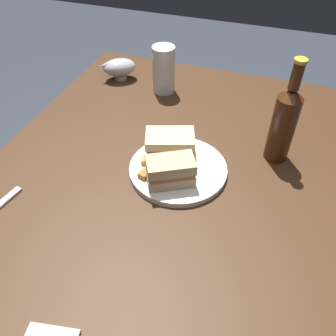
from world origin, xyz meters
TOP-DOWN VIEW (x-y plane):
  - ground_plane at (0.00, 0.00)m, footprint 6.00×6.00m
  - dining_table at (0.00, 0.00)m, footprint 1.24×0.90m
  - plate at (-0.05, 0.04)m, footprint 0.25×0.25m
  - sandwich_half_left at (-0.09, 0.00)m, footprint 0.11×0.14m
  - sandwich_half_right at (0.00, 0.03)m, footprint 0.11×0.13m
  - potato_wedge_front at (-0.09, -0.04)m, footprint 0.05×0.05m
  - potato_wedge_middle at (-0.04, -0.02)m, footprint 0.03×0.05m
  - potato_wedge_back at (-0.04, -0.03)m, footprint 0.03×0.05m
  - potato_wedge_left_edge at (-0.00, -0.03)m, footprint 0.04×0.03m
  - potato_wedge_right_edge at (-0.01, 0.02)m, footprint 0.06×0.05m
  - potato_wedge_stray at (-0.06, -0.02)m, footprint 0.04×0.03m
  - pint_glass at (-0.41, -0.13)m, footprint 0.07×0.07m
  - gravy_boat at (-0.44, -0.30)m, footprint 0.12×0.13m
  - cider_bottle at (-0.19, 0.26)m, footprint 0.06×0.06m

SIDE VIEW (x-z plane):
  - ground_plane at x=0.00m, z-range 0.00..0.00m
  - dining_table at x=0.00m, z-range 0.00..0.72m
  - plate at x=-0.05m, z-range 0.72..0.73m
  - potato_wedge_front at x=-0.09m, z-range 0.73..0.75m
  - potato_wedge_left_edge at x=0.00m, z-range 0.73..0.75m
  - potato_wedge_middle at x=-0.04m, z-range 0.73..0.75m
  - potato_wedge_back at x=-0.04m, z-range 0.73..0.75m
  - potato_wedge_right_edge at x=-0.01m, z-range 0.73..0.75m
  - potato_wedge_stray at x=-0.06m, z-range 0.73..0.75m
  - gravy_boat at x=-0.44m, z-range 0.73..0.80m
  - sandwich_half_left at x=-0.09m, z-range 0.73..0.80m
  - sandwich_half_right at x=0.00m, z-range 0.73..0.80m
  - pint_glass at x=-0.41m, z-range 0.71..0.86m
  - cider_bottle at x=-0.19m, z-range 0.69..0.97m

